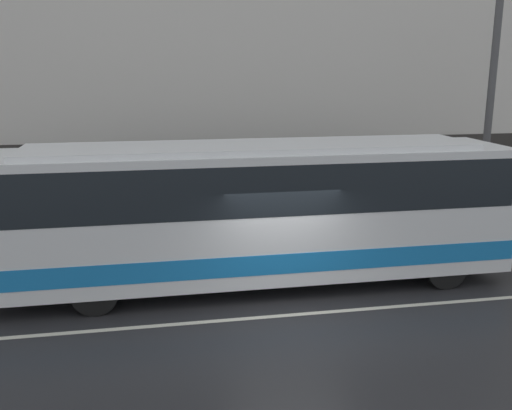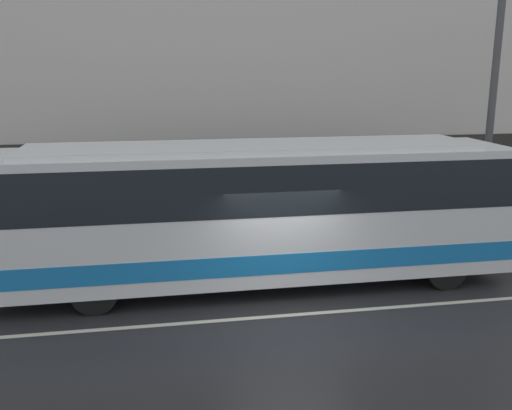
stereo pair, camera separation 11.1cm
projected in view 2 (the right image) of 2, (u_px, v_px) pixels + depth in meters
The scene contains 7 objects.
ground_plane at pixel (289, 315), 11.88m from camera, with size 60.00×60.00×0.00m, color #262628.
sidewalk at pixel (246, 236), 17.20m from camera, with size 60.00×3.16×0.15m.
building_facade at pixel (236, 16), 17.32m from camera, with size 60.00×0.35×13.54m.
lane_stripe at pixel (289, 315), 11.88m from camera, with size 54.00×0.14×0.01m.
transit_bus at pixel (254, 207), 13.17m from camera, with size 11.92×2.48×3.35m.
utility_pole_near at pixel (491, 120), 16.64m from camera, with size 0.21×0.21×6.79m.
pedestrian_waiting at pixel (263, 215), 16.33m from camera, with size 0.36×0.36×1.64m.
Camera 2 is at (-2.61, -10.71, 5.05)m, focal length 40.00 mm.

